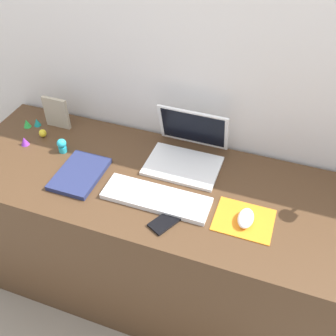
# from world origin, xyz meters

# --- Properties ---
(ground_plane) EXTENTS (6.00, 6.00, 0.00)m
(ground_plane) POSITION_xyz_m (0.00, 0.00, 0.00)
(ground_plane) COLOR gray
(back_wall) EXTENTS (2.95, 0.05, 1.60)m
(back_wall) POSITION_xyz_m (0.00, 0.34, 0.80)
(back_wall) COLOR silver
(back_wall) RESTS_ON ground_plane
(desk) EXTENTS (1.75, 0.61, 0.74)m
(desk) POSITION_xyz_m (0.00, 0.00, 0.37)
(desk) COLOR #4C331E
(desk) RESTS_ON ground_plane
(laptop) EXTENTS (0.30, 0.27, 0.21)m
(laptop) POSITION_xyz_m (0.04, 0.18, 0.79)
(laptop) COLOR white
(laptop) RESTS_ON desk
(keyboard) EXTENTS (0.41, 0.13, 0.02)m
(keyboard) POSITION_xyz_m (0.00, -0.09, 0.75)
(keyboard) COLOR white
(keyboard) RESTS_ON desk
(mousepad) EXTENTS (0.21, 0.17, 0.00)m
(mousepad) POSITION_xyz_m (0.33, -0.08, 0.74)
(mousepad) COLOR orange
(mousepad) RESTS_ON desk
(mouse) EXTENTS (0.06, 0.10, 0.03)m
(mouse) POSITION_xyz_m (0.34, -0.09, 0.76)
(mouse) COLOR white
(mouse) RESTS_ON mousepad
(cell_phone) EXTENTS (0.12, 0.14, 0.01)m
(cell_phone) POSITION_xyz_m (0.07, -0.18, 0.74)
(cell_phone) COLOR black
(cell_phone) RESTS_ON desk
(notebook_pad) EXTENTS (0.17, 0.24, 0.02)m
(notebook_pad) POSITION_xyz_m (-0.34, -0.07, 0.75)
(notebook_pad) COLOR navy
(notebook_pad) RESTS_ON desk
(picture_frame) EXTENTS (0.12, 0.02, 0.15)m
(picture_frame) POSITION_xyz_m (-0.60, 0.20, 0.81)
(picture_frame) COLOR #B2A58C
(picture_frame) RESTS_ON desk
(toy_figurine_green) EXTENTS (0.03, 0.03, 0.04)m
(toy_figurine_green) POSITION_xyz_m (-0.74, 0.14, 0.76)
(toy_figurine_green) COLOR green
(toy_figurine_green) RESTS_ON desk
(toy_figurine_yellow) EXTENTS (0.03, 0.03, 0.04)m
(toy_figurine_yellow) POSITION_xyz_m (-0.62, 0.11, 0.76)
(toy_figurine_yellow) COLOR yellow
(toy_figurine_yellow) RESTS_ON desk
(toy_figurine_purple) EXTENTS (0.04, 0.04, 0.04)m
(toy_figurine_purple) POSITION_xyz_m (-0.67, 0.03, 0.76)
(toy_figurine_purple) COLOR purple
(toy_figurine_purple) RESTS_ON desk
(toy_figurine_teal) EXTENTS (0.03, 0.03, 0.04)m
(toy_figurine_teal) POSITION_xyz_m (-0.70, 0.17, 0.76)
(toy_figurine_teal) COLOR teal
(toy_figurine_teal) RESTS_ON desk
(toy_figurine_cyan) EXTENTS (0.04, 0.04, 0.06)m
(toy_figurine_cyan) POSITION_xyz_m (-0.48, 0.04, 0.77)
(toy_figurine_cyan) COLOR #28B7CC
(toy_figurine_cyan) RESTS_ON desk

